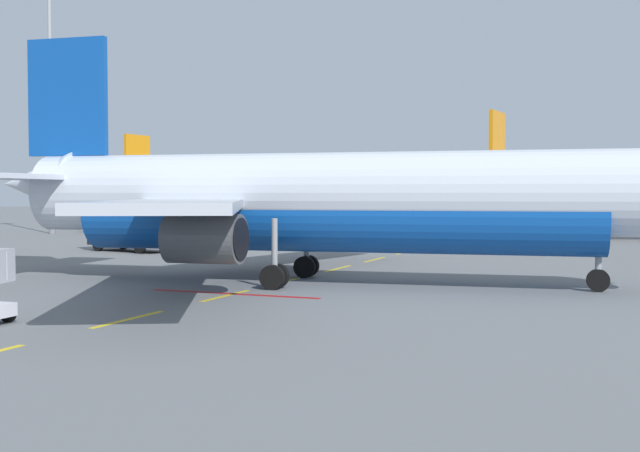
{
  "coord_description": "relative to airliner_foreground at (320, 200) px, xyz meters",
  "views": [
    {
      "loc": [
        34.18,
        -7.83,
        4.25
      ],
      "look_at": [
        17.1,
        33.94,
        2.43
      ],
      "focal_mm": 44.82,
      "sensor_mm": 36.0,
      "label": 1
    }
  ],
  "objects": [
    {
      "name": "apron_paint_markings",
      "position": [
        -1.92,
        10.18,
        -3.95
      ],
      "size": [
        8.0,
        94.2,
        0.01
      ],
      "color": "yellow",
      "rests_on": "ground"
    },
    {
      "name": "apron_light_mast_near",
      "position": [
        -44.05,
        32.59,
        12.72
      ],
      "size": [
        1.8,
        1.8,
        27.08
      ],
      "color": "slate",
      "rests_on": "ground"
    },
    {
      "name": "airliner_mid_left",
      "position": [
        3.42,
        47.13,
        -0.28
      ],
      "size": [
        32.03,
        32.34,
        11.33
      ],
      "color": "silver",
      "rests_on": "ground"
    },
    {
      "name": "airliner_foreground",
      "position": [
        0.0,
        0.0,
        0.0
      ],
      "size": [
        34.81,
        34.35,
        12.2
      ],
      "color": "silver",
      "rests_on": "ground"
    },
    {
      "name": "ground_power_truck",
      "position": [
        -21.13,
        14.3,
        -2.3
      ],
      "size": [
        7.35,
        3.86,
        3.14
      ],
      "color": "black",
      "rests_on": "ground"
    },
    {
      "name": "airliner_far_right",
      "position": [
        -33.76,
        46.14,
        -0.6
      ],
      "size": [
        29.29,
        29.57,
        10.36
      ],
      "color": "silver",
      "rests_on": "ground"
    }
  ]
}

